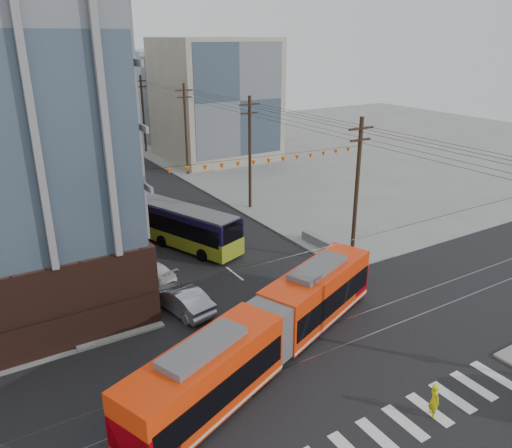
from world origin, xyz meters
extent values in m
plane|color=slate|center=(0.00, 0.00, 0.00)|extent=(160.00, 160.00, 0.00)
cube|color=gray|center=(16.00, 48.00, 8.00)|extent=(14.00, 14.00, 16.00)
cube|color=#8C99A5|center=(18.00, 68.00, 7.00)|extent=(16.00, 16.00, 14.00)
cylinder|color=black|center=(8.50, 56.00, 5.50)|extent=(0.30, 0.30, 11.00)
imported|color=#9195A0|center=(-5.35, 11.17, 0.81)|extent=(2.66, 5.18, 1.63)
imported|color=white|center=(-5.60, 16.32, 0.67)|extent=(3.13, 4.99, 1.35)
imported|color=#41444F|center=(-4.99, 26.48, 0.62)|extent=(2.93, 4.81, 1.25)
imported|color=#DBE310|center=(0.60, -3.31, 0.86)|extent=(0.61, 0.73, 1.71)
cube|color=slate|center=(8.30, 14.49, 0.42)|extent=(1.09, 4.23, 0.84)
camera|label=1|loc=(-15.72, -14.57, 16.20)|focal=35.00mm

